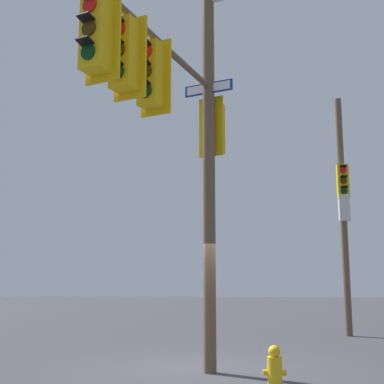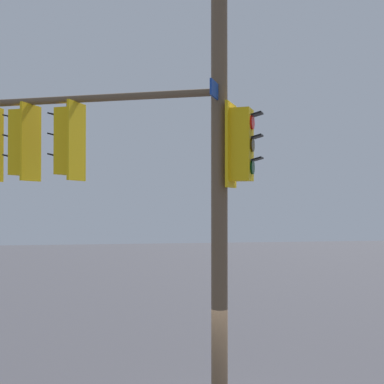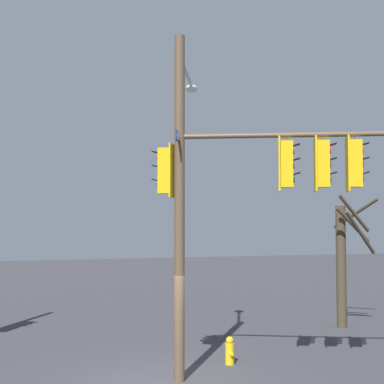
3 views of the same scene
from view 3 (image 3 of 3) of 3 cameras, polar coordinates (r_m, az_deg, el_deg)
main_signal_pole_assembly at (r=12.99m, az=4.41°, el=1.86°), size 5.03×5.53×8.34m
fire_hydrant at (r=14.83m, az=4.03°, el=-16.54°), size 0.38×0.24×0.73m
bare_tree_behind_pole at (r=20.02m, az=15.85°, el=-6.76°), size 2.40×1.93×4.70m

